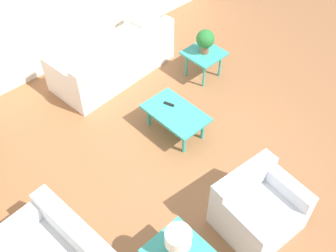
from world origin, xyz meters
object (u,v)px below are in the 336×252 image
sofa (114,60)px  potted_plant (205,40)px  side_table_plant (204,56)px  coffee_table (176,114)px  table_lamp (178,240)px  armchair (257,208)px

sofa → potted_plant: potted_plant is taller
sofa → side_table_plant: 1.50m
coffee_table → table_lamp: (-1.55, 1.48, 0.37)m
sofa → coffee_table: bearing=78.9°
side_table_plant → table_lamp: table_lamp is taller
side_table_plant → potted_plant: 0.31m
potted_plant → armchair: bearing=145.6°
sofa → side_table_plant: (-1.06, -1.06, 0.12)m
coffee_table → side_table_plant: size_ratio=1.59×
coffee_table → potted_plant: size_ratio=2.26×
armchair → potted_plant: potted_plant is taller
table_lamp → potted_plant: bearing=-51.6°
sofa → coffee_table: 1.69m
coffee_table → side_table_plant: side_table_plant is taller
sofa → table_lamp: table_lamp is taller
side_table_plant → potted_plant: potted_plant is taller
potted_plant → table_lamp: bearing=128.4°
armchair → side_table_plant: bearing=61.2°
coffee_table → potted_plant: (0.62, -1.25, 0.37)m
coffee_table → side_table_plant: bearing=-63.8°
armchair → potted_plant: size_ratio=2.34×
sofa → potted_plant: bearing=130.6°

